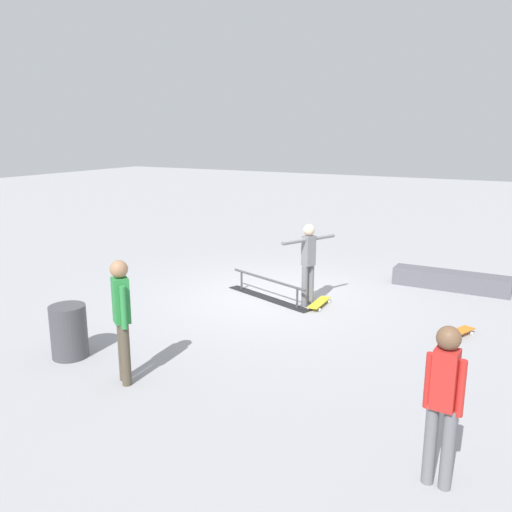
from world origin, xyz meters
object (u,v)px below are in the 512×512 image
at_px(skateboard_main, 319,303).
at_px(trash_bin, 69,331).
at_px(grind_rail, 268,290).
at_px(skater_main, 308,259).
at_px(loose_skateboard_orange, 457,333).
at_px(bystander_green_shirt, 122,315).
at_px(skate_ledge, 451,280).
at_px(bystander_red_shirt, 443,398).

bearing_deg(skateboard_main, trash_bin, 146.93).
bearing_deg(grind_rail, skater_main, -162.25).
xyz_separation_m(skateboard_main, loose_skateboard_orange, (-2.60, 0.37, 0.00)).
xyz_separation_m(skater_main, bystander_green_shirt, (0.90, 4.15, 0.03)).
height_order(skater_main, skateboard_main, skater_main).
distance_m(skate_ledge, trash_bin, 7.86).
bearing_deg(skater_main, trash_bin, 175.20).
bearing_deg(trash_bin, skate_ledge, -124.83).
xyz_separation_m(bystander_red_shirt, trash_bin, (5.43, -0.42, -0.52)).
distance_m(bystander_green_shirt, trash_bin, 1.45).
distance_m(bystander_red_shirt, loose_skateboard_orange, 4.16).
relative_size(skate_ledge, bystander_red_shirt, 1.47).
xyz_separation_m(skate_ledge, bystander_green_shirt, (3.17, 6.69, 0.78)).
xyz_separation_m(bystander_red_shirt, loose_skateboard_orange, (0.39, -4.05, -0.85)).
bearing_deg(loose_skateboard_orange, bystander_red_shirt, -151.62).
height_order(skateboard_main, loose_skateboard_orange, same).
bearing_deg(skater_main, loose_skateboard_orange, -71.11).
height_order(skateboard_main, bystander_red_shirt, bystander_red_shirt).
height_order(grind_rail, skate_ledge, grind_rail).
bearing_deg(bystander_green_shirt, grind_rail, -54.69).
distance_m(bystander_green_shirt, loose_skateboard_orange, 5.44).
bearing_deg(trash_bin, bystander_green_shirt, 169.76).
height_order(skate_ledge, bystander_red_shirt, bystander_red_shirt).
bearing_deg(skate_ledge, skater_main, 48.14).
bearing_deg(bystander_red_shirt, skate_ledge, -77.82).
height_order(skater_main, trash_bin, skater_main).
distance_m(skater_main, loose_skateboard_orange, 2.96).
bearing_deg(skate_ledge, skateboard_main, 50.08).
bearing_deg(bystander_red_shirt, loose_skateboard_orange, -80.05).
relative_size(bystander_green_shirt, loose_skateboard_orange, 2.10).
bearing_deg(grind_rail, bystander_red_shirt, 152.57).
bearing_deg(skater_main, skate_ledge, -17.16).
height_order(grind_rail, skater_main, skater_main).
height_order(skate_ledge, loose_skateboard_orange, skate_ledge).
relative_size(skate_ledge, trash_bin, 2.98).
bearing_deg(loose_skateboard_orange, skater_main, 107.02).
distance_m(grind_rail, bystander_green_shirt, 4.25).
distance_m(skate_ledge, bystander_green_shirt, 7.45).
relative_size(bystander_green_shirt, trash_bin, 2.12).
bearing_deg(bystander_red_shirt, bystander_green_shirt, 1.80).
distance_m(grind_rail, skateboard_main, 1.11).
bearing_deg(skateboard_main, skater_main, 108.50).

